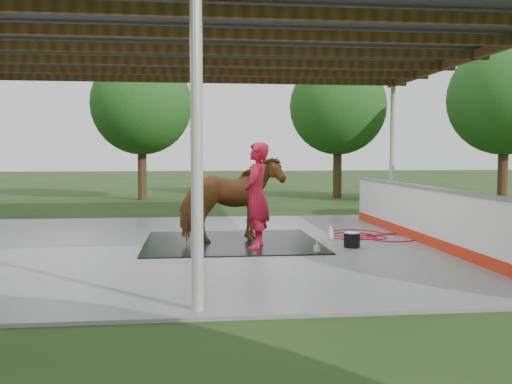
{
  "coord_description": "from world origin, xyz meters",
  "views": [
    {
      "loc": [
        -0.07,
        -11.18,
        1.85
      ],
      "look_at": [
        1.22,
        0.02,
        1.09
      ],
      "focal_mm": 40.0,
      "sensor_mm": 36.0,
      "label": 1
    }
  ],
  "objects": [
    {
      "name": "tree_belt",
      "position": [
        0.3,
        0.9,
        3.79
      ],
      "size": [
        28.0,
        28.0,
        5.8
      ],
      "color": "#382314",
      "rests_on": "ground"
    },
    {
      "name": "wash_bucket",
      "position": [
        2.99,
        -0.62,
        0.2
      ],
      "size": [
        0.31,
        0.31,
        0.29
      ],
      "color": "black",
      "rests_on": "concrete_slab"
    },
    {
      "name": "concrete_slab",
      "position": [
        0.0,
        0.0,
        0.03
      ],
      "size": [
        12.0,
        10.0,
        0.05
      ],
      "primitive_type": "cube",
      "color": "slate",
      "rests_on": "ground"
    },
    {
      "name": "rubber_mat",
      "position": [
        0.74,
        0.22,
        0.06
      ],
      "size": [
        3.47,
        3.25,
        0.03
      ],
      "primitive_type": "cube",
      "color": "black",
      "rests_on": "concrete_slab"
    },
    {
      "name": "horse",
      "position": [
        0.74,
        0.22,
        0.94
      ],
      "size": [
        2.23,
        1.53,
        1.72
      ],
      "primitive_type": "imported",
      "rotation": [
        0.0,
        0.0,
        1.9
      ],
      "color": "brown",
      "rests_on": "rubber_mat"
    },
    {
      "name": "soap_bottle_a",
      "position": [
        2.82,
        0.36,
        0.22
      ],
      "size": [
        0.15,
        0.15,
        0.33
      ],
      "primitive_type": "imported",
      "rotation": [
        0.0,
        0.0,
        0.16
      ],
      "color": "silver",
      "rests_on": "concrete_slab"
    },
    {
      "name": "soap_bottle_b",
      "position": [
        2.19,
        -1.14,
        0.15
      ],
      "size": [
        0.13,
        0.13,
        0.2
      ],
      "primitive_type": "imported",
      "rotation": [
        0.0,
        0.0,
        -0.76
      ],
      "color": "#338CD8",
      "rests_on": "concrete_slab"
    },
    {
      "name": "pavilion_structure",
      "position": [
        0.0,
        -0.0,
        3.97
      ],
      "size": [
        12.6,
        10.6,
        4.05
      ],
      "color": "beige",
      "rests_on": "ground"
    },
    {
      "name": "dasher_board",
      "position": [
        4.6,
        0.0,
        0.59
      ],
      "size": [
        0.16,
        8.0,
        1.15
      ],
      "color": "red",
      "rests_on": "concrete_slab"
    },
    {
      "name": "hose_coil",
      "position": [
        3.71,
        0.79,
        0.06
      ],
      "size": [
        2.72,
        1.91,
        0.02
      ],
      "color": "red",
      "rests_on": "concrete_slab"
    },
    {
      "name": "ground",
      "position": [
        0.0,
        0.0,
        0.0
      ],
      "size": [
        100.0,
        100.0,
        0.0
      ],
      "primitive_type": "plane",
      "color": "#1E3814"
    },
    {
      "name": "handler",
      "position": [
        1.17,
        -0.51,
        1.06
      ],
      "size": [
        0.62,
        0.82,
        2.01
      ],
      "primitive_type": "imported",
      "rotation": [
        0.0,
        0.0,
        -1.78
      ],
      "color": "red",
      "rests_on": "concrete_slab"
    }
  ]
}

